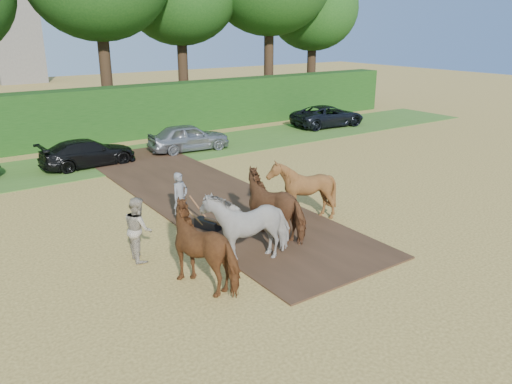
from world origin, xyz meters
The scene contains 7 objects.
ground centered at (0.00, 0.00, 0.00)m, with size 120.00×120.00×0.00m, color gold.
earth_strip centered at (1.50, 7.00, 0.03)m, with size 4.50×17.00×0.05m, color #472D1C.
grass_verge centered at (0.00, 14.00, 0.01)m, with size 50.00×5.00×0.03m, color #38601E.
hedgerow centered at (0.00, 18.50, 1.50)m, with size 46.00×1.60×3.00m, color #14380F.
spectator_near centered at (-2.66, 2.94, 0.92)m, with size 0.89×0.69×1.83m, color beige.
plough_team centered at (0.65, 1.76, 1.02)m, with size 6.88×5.84×2.07m.
parked_cars centered at (0.02, 14.03, 0.69)m, with size 36.34×3.23×1.46m.
Camera 1 is at (-7.28, -9.47, 6.28)m, focal length 35.00 mm.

